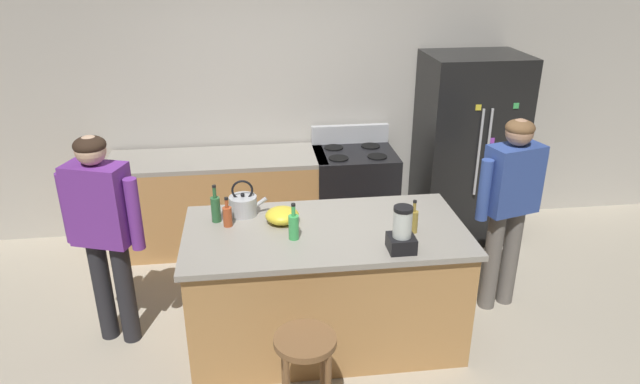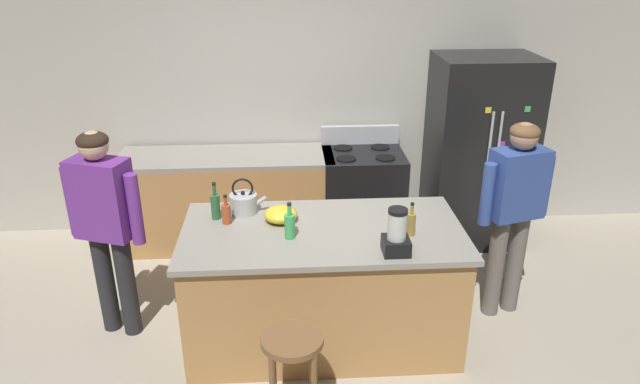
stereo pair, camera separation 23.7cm
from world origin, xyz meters
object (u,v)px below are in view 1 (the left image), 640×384
at_px(bottle_olive_oil, 216,208).
at_px(mixing_bowl, 282,215).
at_px(kitchen_island, 325,285).
at_px(blender_appliance, 402,232).
at_px(tea_kettle, 243,204).
at_px(person_by_island_left, 103,223).
at_px(bottle_vinegar, 414,221).
at_px(bar_stool, 305,359).
at_px(person_by_sink_right, 510,198).
at_px(bottle_soda, 294,226).
at_px(bottle_cooking_sauce, 227,216).
at_px(refrigerator, 467,149).
at_px(stove_range, 354,195).

bearing_deg(bottle_olive_oil, mixing_bowl, -9.23).
xyz_separation_m(kitchen_island, blender_appliance, (0.44, -0.35, 0.58)).
height_order(mixing_bowl, tea_kettle, tea_kettle).
xyz_separation_m(person_by_island_left, bottle_vinegar, (2.10, -0.30, 0.03)).
xyz_separation_m(bar_stool, blender_appliance, (0.67, 0.51, 0.51)).
bearing_deg(person_by_sink_right, bottle_soda, -167.91).
bearing_deg(tea_kettle, kitchen_island, -29.06).
xyz_separation_m(bottle_soda, mixing_bowl, (-0.06, 0.25, -0.04)).
bearing_deg(blender_appliance, kitchen_island, 141.71).
height_order(bottle_cooking_sauce, tea_kettle, tea_kettle).
height_order(bottle_soda, bottle_olive_oil, bottle_olive_oil).
bearing_deg(person_by_sink_right, bottle_cooking_sauce, -176.93).
bearing_deg(mixing_bowl, person_by_island_left, 178.17).
bearing_deg(bar_stool, bottle_olive_oil, 115.62).
distance_m(bottle_cooking_sauce, mixing_bowl, 0.38).
bearing_deg(tea_kettle, blender_appliance, -33.39).
bearing_deg(mixing_bowl, bottle_soda, -76.42).
relative_size(bottle_vinegar, mixing_bowl, 1.00).
distance_m(refrigerator, bottle_soda, 2.42).
distance_m(kitchen_island, blender_appliance, 0.80).
bearing_deg(stove_range, bottle_soda, -113.64).
relative_size(stove_range, blender_appliance, 3.55).
relative_size(blender_appliance, bottle_vinegar, 1.29).
distance_m(person_by_island_left, bottle_olive_oil, 0.77).
height_order(stove_range, blender_appliance, blender_appliance).
xyz_separation_m(person_by_sink_right, bottle_vinegar, (-0.85, -0.36, 0.04)).
bearing_deg(bottle_olive_oil, person_by_island_left, -177.34).
height_order(blender_appliance, bottle_olive_oil, blender_appliance).
bearing_deg(mixing_bowl, stove_range, 60.66).
relative_size(person_by_island_left, bottle_olive_oil, 5.72).
height_order(kitchen_island, refrigerator, refrigerator).
bearing_deg(stove_range, kitchen_island, -107.72).
bearing_deg(person_by_sink_right, bar_stool, -146.48).
relative_size(bottle_cooking_sauce, bottle_olive_oil, 0.78).
xyz_separation_m(kitchen_island, bottle_vinegar, (0.59, -0.11, 0.53)).
bearing_deg(mixing_bowl, bottle_vinegar, -16.52).
bearing_deg(bottle_soda, person_by_sink_right, 12.09).
height_order(person_by_island_left, blender_appliance, person_by_island_left).
bearing_deg(bottle_vinegar, bottle_soda, 179.54).
distance_m(person_by_sink_right, mixing_bowl, 1.73).
xyz_separation_m(person_by_island_left, blender_appliance, (1.95, -0.53, 0.08)).
bearing_deg(bottle_soda, bottle_cooking_sauce, 150.94).
xyz_separation_m(stove_range, blender_appliance, (-0.05, -1.87, 0.57)).
height_order(bar_stool, bottle_olive_oil, bottle_olive_oil).
bearing_deg(refrigerator, bottle_soda, -138.31).
bearing_deg(person_by_sink_right, refrigerator, 83.72).
relative_size(bar_stool, bottle_soda, 2.61).
height_order(kitchen_island, bottle_cooking_sauce, bottle_cooking_sauce).
distance_m(stove_range, bottle_cooking_sauce, 1.88).
xyz_separation_m(refrigerator, bottle_cooking_sauce, (-2.24, -1.36, 0.08)).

